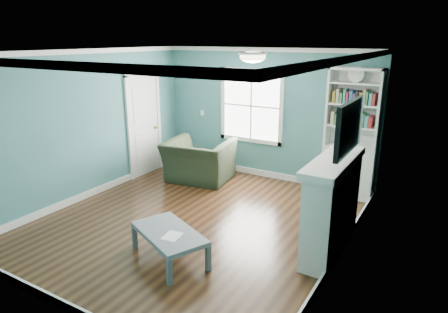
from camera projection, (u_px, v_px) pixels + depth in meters
The scene contains 13 objects.
floor at pixel (196, 221), 6.31m from camera, with size 5.00×5.00×0.00m, color black.
room_walls at pixel (193, 123), 5.85m from camera, with size 5.00×5.00×5.00m.
trim at pixel (194, 145), 5.95m from camera, with size 4.50×5.00×2.60m.
window at pixel (251, 106), 8.09m from camera, with size 1.40×0.06×1.50m.
bookshelf at pixel (350, 147), 7.08m from camera, with size 0.90×0.35×2.31m.
fireplace at pixel (333, 207), 5.28m from camera, with size 0.44×1.58×1.30m.
tv at pixel (349, 127), 4.91m from camera, with size 0.06×1.10×0.65m, color black.
door at pixel (144, 124), 8.24m from camera, with size 0.12×0.98×2.17m.
ceiling_fixture at pixel (253, 56), 5.22m from camera, with size 0.38×0.38×0.15m.
light_switch at pixel (202, 113), 8.74m from camera, with size 0.08×0.01×0.12m, color white.
recliner at pixel (199, 154), 7.96m from camera, with size 1.26×0.82×1.10m, color black.
coffee_table at pixel (169, 235), 5.14m from camera, with size 1.24×0.99×0.40m.
paper_sheet at pixel (172, 236), 5.00m from camera, with size 0.20×0.26×0.00m, color white.
Camera 1 is at (3.31, -4.72, 2.79)m, focal length 32.00 mm.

